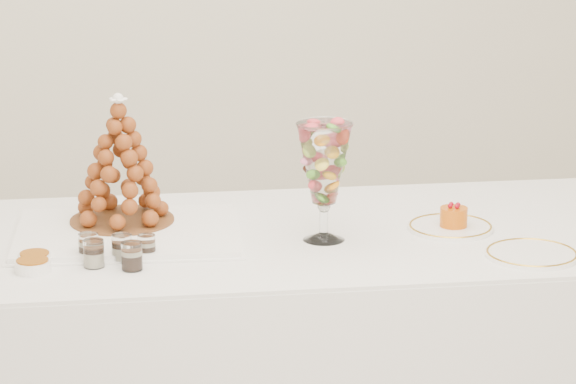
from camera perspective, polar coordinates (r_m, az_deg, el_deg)
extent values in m
cube|color=white|center=(3.84, -1.70, -7.94)|extent=(2.28, 1.03, 0.83)
cube|color=white|center=(3.69, -1.76, -1.91)|extent=(2.27, 1.02, 0.01)
cube|color=white|center=(3.69, -6.76, -1.72)|extent=(0.64, 0.51, 0.02)
cylinder|color=white|center=(3.65, 1.50, -1.87)|extent=(0.11, 0.11, 0.02)
cylinder|color=white|center=(3.63, 1.51, -1.15)|extent=(0.02, 0.02, 0.08)
sphere|color=white|center=(3.62, 1.51, -0.57)|extent=(0.04, 0.04, 0.04)
cylinder|color=white|center=(3.76, 6.81, -1.48)|extent=(0.23, 0.23, 0.01)
cylinder|color=white|center=(3.57, 10.16, -2.58)|extent=(0.24, 0.24, 0.01)
cylinder|color=white|center=(3.52, -8.34, -2.27)|extent=(0.06, 0.06, 0.07)
cylinder|color=white|center=(3.49, -6.96, -2.34)|extent=(0.06, 0.06, 0.07)
cylinder|color=white|center=(3.51, -5.93, -2.29)|extent=(0.05, 0.05, 0.06)
cylinder|color=white|center=(3.46, -8.13, -2.56)|extent=(0.05, 0.05, 0.07)
cylinder|color=white|center=(3.43, -6.55, -2.68)|extent=(0.06, 0.06, 0.07)
cylinder|color=white|center=(3.51, -10.55, -2.77)|extent=(0.08, 0.08, 0.03)
cylinder|color=white|center=(3.46, -10.63, -3.07)|extent=(0.09, 0.09, 0.03)
cylinder|color=brown|center=(3.77, -6.95, -1.17)|extent=(0.29, 0.29, 0.01)
cone|color=brown|center=(3.72, -7.04, 1.40)|extent=(0.29, 0.29, 0.34)
sphere|color=white|center=(3.69, -7.13, 3.84)|extent=(0.03, 0.03, 0.03)
cylinder|color=#C85609|center=(3.75, 6.94, -1.04)|extent=(0.08, 0.08, 0.05)
sphere|color=maroon|center=(3.75, 7.13, -0.53)|extent=(0.01, 0.01, 0.01)
sphere|color=maroon|center=(3.75, 6.84, -0.50)|extent=(0.01, 0.01, 0.01)
sphere|color=maroon|center=(3.73, 6.80, -0.58)|extent=(0.01, 0.01, 0.01)
sphere|color=maroon|center=(3.73, 7.08, -0.61)|extent=(0.01, 0.01, 0.01)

